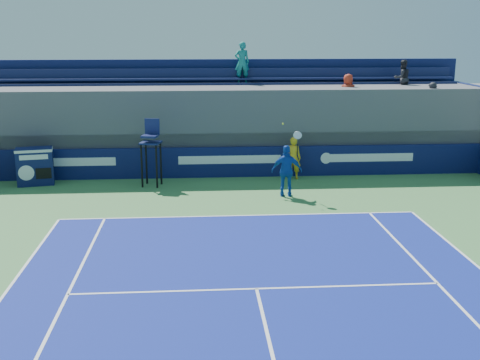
{
  "coord_description": "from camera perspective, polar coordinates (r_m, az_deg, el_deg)",
  "views": [
    {
      "loc": [
        -1.25,
        -5.88,
        5.53
      ],
      "look_at": [
        0.0,
        11.5,
        1.25
      ],
      "focal_mm": 45.0,
      "sensor_mm": 36.0,
      "label": 1
    }
  ],
  "objects": [
    {
      "name": "tennis_player",
      "position": [
        20.71,
        4.46,
        0.88
      ],
      "size": [
        1.1,
        0.59,
        2.57
      ],
      "color": "#1546AB",
      "rests_on": "apron"
    },
    {
      "name": "back_hoarding",
      "position": [
        23.54,
        -0.98,
        1.71
      ],
      "size": [
        20.4,
        0.21,
        1.2
      ],
      "color": "#0C1244",
      "rests_on": "ground"
    },
    {
      "name": "stadium_seating",
      "position": [
        25.33,
        -1.19,
        5.42
      ],
      "size": [
        21.0,
        4.05,
        5.16
      ],
      "color": "#505155",
      "rests_on": "ground"
    },
    {
      "name": "umpire_chair",
      "position": [
        22.23,
        -8.44,
        3.28
      ],
      "size": [
        0.84,
        0.84,
        2.48
      ],
      "color": "black",
      "rests_on": "ground"
    },
    {
      "name": "match_clock",
      "position": [
        23.55,
        -18.86,
        1.32
      ],
      "size": [
        1.43,
        0.96,
        1.4
      ],
      "color": "#0E1546",
      "rests_on": "ground"
    },
    {
      "name": "ball_person",
      "position": [
        23.27,
        5.06,
        2.1
      ],
      "size": [
        0.69,
        0.56,
        1.64
      ],
      "primitive_type": "imported",
      "rotation": [
        0.0,
        0.0,
        2.83
      ],
      "color": "yellow",
      "rests_on": "apron"
    }
  ]
}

